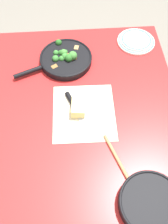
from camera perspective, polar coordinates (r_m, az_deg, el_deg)
The scene contains 9 objects.
ground_plane at distance 1.88m, azimuth 0.00°, elevation -12.01°, with size 14.00×14.00×0.00m, color slate.
dining_table_red at distance 1.29m, azimuth 0.00°, elevation -2.16°, with size 1.24×0.98×0.72m.
skillet_broccoli at distance 1.43m, azimuth -4.33°, elevation 12.09°, with size 0.29×0.43×0.08m.
skillet_eggs at distance 1.08m, azimuth 15.09°, elevation -19.72°, with size 0.37×0.26×0.05m.
wooden_spoon at distance 1.10m, azimuth 9.97°, elevation -14.66°, with size 0.34×0.15×0.02m.
parchment_sheet at distance 1.23m, azimuth -0.01°, elevation -0.06°, with size 0.34×0.31×0.00m.
grater_knife at distance 1.25m, azimuth -2.45°, elevation 1.67°, with size 0.22×0.11×0.02m.
cheese_block at distance 1.22m, azimuth -1.32°, elevation 0.97°, with size 0.10×0.07×0.05m.
dinner_plate_stack at distance 1.58m, azimuth 11.83°, elevation 15.67°, with size 0.22×0.22×0.03m.
Camera 1 is at (0.64, -0.04, 1.77)m, focal length 40.00 mm.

